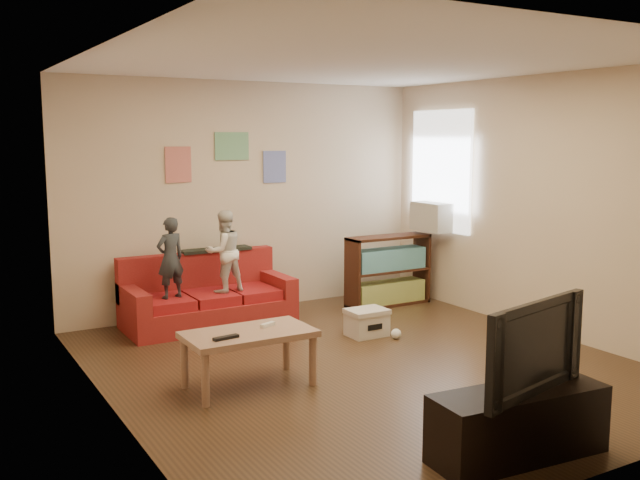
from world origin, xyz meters
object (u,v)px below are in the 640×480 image
child_b (224,251)px  tv_stand (518,424)px  child_a (170,258)px  television (522,345)px  bookshelf (388,274)px  file_box (367,322)px  sofa (207,300)px  coffee_table (249,339)px

child_b → tv_stand: (0.38, -3.97, -0.60)m
child_a → television: 4.09m
child_b → bookshelf: child_b is taller
child_b → file_box: child_b is taller
sofa → child_b: size_ratio=2.03×
child_a → child_b: (0.60, -0.00, 0.02)m
sofa → bookshelf: 2.29m
child_a → coffee_table: 1.93m
child_b → file_box: (1.12, -1.12, -0.68)m
child_b → tv_stand: size_ratio=0.74×
file_box → bookshelf: bearing=45.7°
sofa → file_box: (1.27, -1.28, -0.12)m
sofa → television: bearing=-82.7°
child_a → bookshelf: size_ratio=0.79×
child_a → coffee_table: size_ratio=0.81×
television → file_box: bearing=62.4°
bookshelf → tv_stand: bookshelf is taller
coffee_table → tv_stand: bearing=-65.3°
tv_stand → coffee_table: bearing=119.5°
television → bookshelf: bearing=52.8°
child_b → television: 3.98m
file_box → sofa: bearing=134.8°
bookshelf → television: (-1.74, -3.88, 0.37)m
bookshelf → tv_stand: (-1.74, -3.88, -0.16)m
bookshelf → file_box: bearing=-134.3°
tv_stand → file_box: bearing=80.2°
child_a → file_box: 2.16m
file_box → tv_stand: size_ratio=0.34×
file_box → television: (-0.74, -2.85, 0.61)m
child_b → coffee_table: bearing=64.0°
child_a → bookshelf: child_a is taller
sofa → file_box: size_ratio=4.41×
child_b → tv_stand: bearing=86.4°
coffee_table → bookshelf: 3.24m
child_a → television: size_ratio=0.81×
file_box → television: bearing=-104.6°
child_b → file_box: size_ratio=2.17×
coffee_table → file_box: bearing=24.5°
file_box → tv_stand: 2.95m
sofa → child_a: size_ratio=2.13×
sofa → coffee_table: sofa is taller
child_b → television: bearing=86.4°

